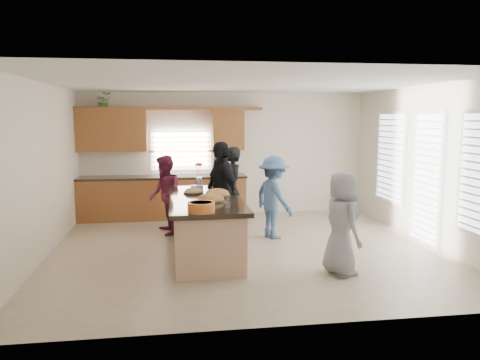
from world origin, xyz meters
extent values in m
plane|color=#BFB08E|center=(0.00, 0.00, 0.00)|extent=(6.50, 6.50, 0.00)
cube|color=silver|center=(0.00, 3.00, 1.40)|extent=(6.50, 0.02, 2.80)
cube|color=silver|center=(0.00, -3.00, 1.40)|extent=(6.50, 0.02, 2.80)
cube|color=silver|center=(-3.25, 0.00, 1.40)|extent=(0.02, 6.00, 2.80)
cube|color=silver|center=(3.25, 0.00, 1.40)|extent=(0.02, 6.00, 2.80)
cube|color=white|center=(0.00, 0.00, 2.80)|extent=(6.50, 6.00, 0.02)
cube|color=brown|center=(-1.43, 2.69, 0.45)|extent=(3.65, 0.62, 0.90)
cube|color=black|center=(-1.43, 2.69, 0.93)|extent=(3.70, 0.65, 0.05)
cube|color=brown|center=(-2.50, 2.82, 1.95)|extent=(1.50, 0.36, 0.90)
cube|color=brown|center=(0.05, 2.82, 1.95)|extent=(0.70, 0.36, 0.90)
cube|color=brown|center=(-1.23, 2.82, 2.43)|extent=(4.05, 0.40, 0.06)
cube|color=brown|center=(-1.00, 2.96, 1.48)|extent=(1.35, 0.08, 0.85)
cube|color=white|center=(3.22, 1.30, 1.42)|extent=(0.06, 1.10, 1.75)
cube|color=white|center=(3.22, -0.10, 1.17)|extent=(0.06, 0.85, 2.25)
cube|color=tan|center=(-0.70, -0.20, 0.44)|extent=(1.01, 2.50, 0.88)
cube|color=black|center=(-0.70, -0.20, 0.92)|extent=(1.16, 2.70, 0.07)
cube|color=black|center=(-0.70, -0.20, 0.04)|extent=(0.93, 2.42, 0.08)
cylinder|color=black|center=(-0.63, -0.55, 0.96)|extent=(0.47, 0.47, 0.02)
ellipsoid|color=#AA6D35|center=(-0.63, -0.55, 0.98)|extent=(0.42, 0.42, 0.19)
cylinder|color=black|center=(-0.48, -0.05, 0.96)|extent=(0.45, 0.45, 0.02)
ellipsoid|color=#AA6D35|center=(-0.48, -0.05, 0.98)|extent=(0.40, 0.40, 0.18)
cylinder|color=black|center=(-0.86, 0.24, 0.96)|extent=(0.35, 0.35, 0.02)
ellipsoid|color=tan|center=(-0.86, 0.24, 0.98)|extent=(0.32, 0.32, 0.14)
cylinder|color=orange|center=(-0.83, -1.36, 1.02)|extent=(0.38, 0.38, 0.14)
cylinder|color=beige|center=(-0.83, -1.36, 1.07)|extent=(0.31, 0.31, 0.04)
cylinder|color=white|center=(-0.43, -1.11, 0.99)|extent=(0.07, 0.07, 0.09)
cylinder|color=#B688C6|center=(-0.77, 0.78, 0.98)|extent=(0.23, 0.23, 0.06)
cylinder|color=silver|center=(-0.72, 1.05, 1.04)|extent=(0.12, 0.12, 0.17)
imported|color=#427E32|center=(-2.64, 2.82, 2.58)|extent=(0.39, 0.36, 0.36)
imported|color=black|center=(-0.07, 1.26, 0.84)|extent=(0.48, 0.66, 1.67)
imported|color=maroon|center=(-1.36, 1.25, 0.76)|extent=(0.70, 0.83, 1.53)
imported|color=black|center=(-0.36, 0.44, 0.91)|extent=(0.77, 1.16, 1.83)
imported|color=#3B5C82|center=(0.64, 0.68, 0.77)|extent=(0.91, 1.13, 1.53)
imported|color=gray|center=(1.16, -1.44, 0.74)|extent=(0.60, 0.80, 1.49)
camera|label=1|loc=(-1.22, -7.69, 2.26)|focal=35.00mm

